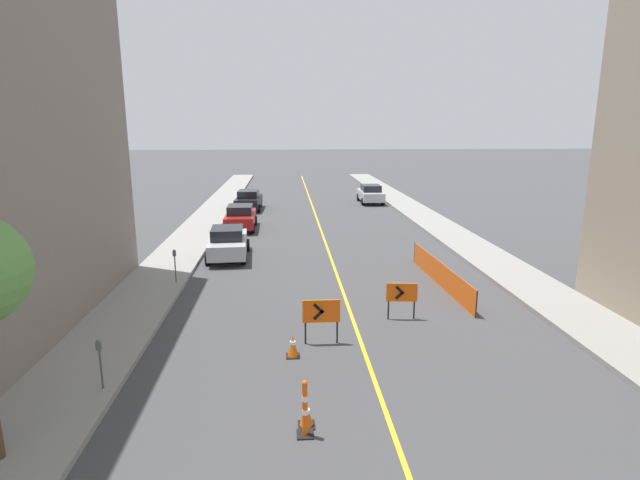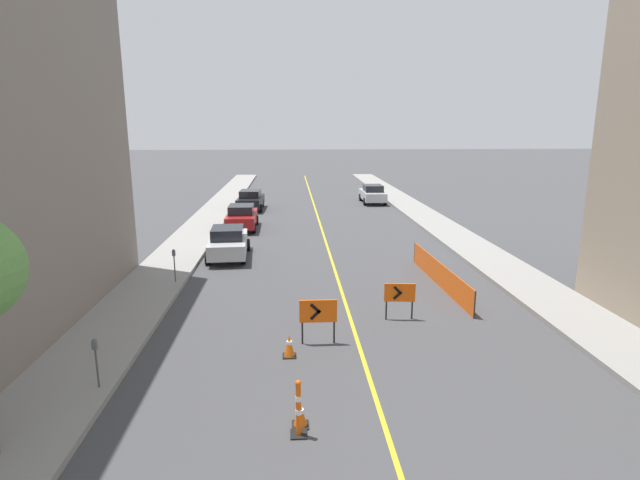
{
  "view_description": "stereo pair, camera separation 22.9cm",
  "coord_description": "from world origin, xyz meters",
  "px_view_note": "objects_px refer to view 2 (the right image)",
  "views": [
    {
      "loc": [
        -2.26,
        3.45,
        6.48
      ],
      "look_at": [
        -0.57,
        27.45,
        1.0
      ],
      "focal_mm": 28.0,
      "sensor_mm": 36.0,
      "label": 1
    },
    {
      "loc": [
        -2.03,
        3.43,
        6.48
      ],
      "look_at": [
        -0.57,
        27.45,
        1.0
      ],
      "focal_mm": 28.0,
      "sensor_mm": 36.0,
      "label": 2
    }
  ],
  "objects_px": {
    "parking_meter_far_curb": "(95,353)",
    "traffic_cone_fourth": "(300,414)",
    "delineator_post_rear": "(298,411)",
    "parked_car_curb_near": "(228,242)",
    "parked_car_curb_far": "(251,200)",
    "parked_car_curb_mid": "(242,217)",
    "arrow_barricade_secondary": "(400,294)",
    "parking_meter_near_curb": "(174,259)",
    "arrow_barricade_primary": "(318,313)",
    "parked_car_opposite_side": "(373,194)",
    "traffic_cone_fifth": "(289,346)"
  },
  "relations": [
    {
      "from": "traffic_cone_fourth",
      "to": "parked_car_curb_mid",
      "type": "xyz_separation_m",
      "value": [
        -3.28,
        22.02,
        0.52
      ]
    },
    {
      "from": "arrow_barricade_secondary",
      "to": "parking_meter_far_curb",
      "type": "height_order",
      "value": "parking_meter_far_curb"
    },
    {
      "from": "delineator_post_rear",
      "to": "arrow_barricade_primary",
      "type": "xyz_separation_m",
      "value": [
        0.69,
        4.63,
        0.42
      ]
    },
    {
      "from": "traffic_cone_fourth",
      "to": "parked_car_curb_far",
      "type": "bearing_deg",
      "value": 96.32
    },
    {
      "from": "parked_car_curb_near",
      "to": "parking_meter_far_curb",
      "type": "height_order",
      "value": "parked_car_curb_near"
    },
    {
      "from": "delineator_post_rear",
      "to": "parked_car_opposite_side",
      "type": "xyz_separation_m",
      "value": [
        7.04,
        33.06,
        0.23
      ]
    },
    {
      "from": "arrow_barricade_primary",
      "to": "parked_car_opposite_side",
      "type": "bearing_deg",
      "value": 77.59
    },
    {
      "from": "parked_car_curb_near",
      "to": "parked_car_curb_far",
      "type": "distance_m",
      "value": 14.85
    },
    {
      "from": "parked_car_curb_near",
      "to": "parked_car_curb_far",
      "type": "height_order",
      "value": "same"
    },
    {
      "from": "parked_car_curb_far",
      "to": "parked_car_curb_mid",
      "type": "bearing_deg",
      "value": -87.26
    },
    {
      "from": "parking_meter_far_curb",
      "to": "traffic_cone_fourth",
      "type": "bearing_deg",
      "value": -18.71
    },
    {
      "from": "parked_car_opposite_side",
      "to": "parking_meter_near_curb",
      "type": "relative_size",
      "value": 3.06
    },
    {
      "from": "arrow_barricade_secondary",
      "to": "parked_car_opposite_side",
      "type": "relative_size",
      "value": 0.3
    },
    {
      "from": "traffic_cone_fifth",
      "to": "delineator_post_rear",
      "type": "distance_m",
      "value": 3.8
    },
    {
      "from": "traffic_cone_fifth",
      "to": "arrow_barricade_primary",
      "type": "xyz_separation_m",
      "value": [
        0.88,
        0.83,
        0.66
      ]
    },
    {
      "from": "parked_car_opposite_side",
      "to": "arrow_barricade_primary",
      "type": "bearing_deg",
      "value": -102.71
    },
    {
      "from": "parked_car_curb_mid",
      "to": "traffic_cone_fourth",
      "type": "bearing_deg",
      "value": -82.31
    },
    {
      "from": "traffic_cone_fifth",
      "to": "arrow_barricade_secondary",
      "type": "distance_m",
      "value": 4.63
    },
    {
      "from": "arrow_barricade_primary",
      "to": "arrow_barricade_secondary",
      "type": "distance_m",
      "value": 3.4
    },
    {
      "from": "parked_car_opposite_side",
      "to": "parking_meter_near_curb",
      "type": "bearing_deg",
      "value": -118.15
    },
    {
      "from": "arrow_barricade_primary",
      "to": "delineator_post_rear",
      "type": "bearing_deg",
      "value": -98.24
    },
    {
      "from": "delineator_post_rear",
      "to": "parked_car_curb_near",
      "type": "bearing_deg",
      "value": 102.11
    },
    {
      "from": "parked_car_curb_mid",
      "to": "parked_car_curb_far",
      "type": "height_order",
      "value": "same"
    },
    {
      "from": "traffic_cone_fifth",
      "to": "delineator_post_rear",
      "type": "height_order",
      "value": "delineator_post_rear"
    },
    {
      "from": "parked_car_opposite_side",
      "to": "parked_car_curb_far",
      "type": "bearing_deg",
      "value": -163.6
    },
    {
      "from": "delineator_post_rear",
      "to": "parking_meter_near_curb",
      "type": "xyz_separation_m",
      "value": [
        -4.92,
        10.61,
        0.6
      ]
    },
    {
      "from": "traffic_cone_fourth",
      "to": "parking_meter_near_curb",
      "type": "relative_size",
      "value": 0.4
    },
    {
      "from": "traffic_cone_fifth",
      "to": "arrow_barricade_primary",
      "type": "height_order",
      "value": "arrow_barricade_primary"
    },
    {
      "from": "arrow_barricade_secondary",
      "to": "parked_car_curb_mid",
      "type": "xyz_separation_m",
      "value": [
        -6.81,
        15.94,
        -0.11
      ]
    },
    {
      "from": "traffic_cone_fifth",
      "to": "parking_meter_far_curb",
      "type": "xyz_separation_m",
      "value": [
        -4.72,
        -1.77,
        0.76
      ]
    },
    {
      "from": "delineator_post_rear",
      "to": "arrow_barricade_primary",
      "type": "height_order",
      "value": "arrow_barricade_primary"
    },
    {
      "from": "parked_car_curb_mid",
      "to": "parked_car_opposite_side",
      "type": "distance_m",
      "value": 14.84
    },
    {
      "from": "arrow_barricade_secondary",
      "to": "parked_car_curb_far",
      "type": "height_order",
      "value": "parked_car_curb_far"
    },
    {
      "from": "arrow_barricade_secondary",
      "to": "parked_car_curb_near",
      "type": "height_order",
      "value": "parked_car_curb_near"
    },
    {
      "from": "delineator_post_rear",
      "to": "arrow_barricade_primary",
      "type": "relative_size",
      "value": 0.92
    },
    {
      "from": "parking_meter_far_curb",
      "to": "arrow_barricade_primary",
      "type": "bearing_deg",
      "value": 24.92
    },
    {
      "from": "arrow_barricade_primary",
      "to": "parking_meter_near_curb",
      "type": "xyz_separation_m",
      "value": [
        -5.6,
        5.98,
        0.17
      ]
    },
    {
      "from": "traffic_cone_fourth",
      "to": "parking_meter_far_curb",
      "type": "distance_m",
      "value": 5.3
    },
    {
      "from": "parking_meter_far_curb",
      "to": "parked_car_curb_far",
      "type": "bearing_deg",
      "value": 86.58
    },
    {
      "from": "traffic_cone_fifth",
      "to": "parked_car_opposite_side",
      "type": "relative_size",
      "value": 0.15
    },
    {
      "from": "arrow_barricade_secondary",
      "to": "parking_meter_near_curb",
      "type": "distance_m",
      "value": 9.47
    },
    {
      "from": "delineator_post_rear",
      "to": "parking_meter_far_curb",
      "type": "distance_m",
      "value": 5.34
    },
    {
      "from": "traffic_cone_fifth",
      "to": "parking_meter_near_curb",
      "type": "bearing_deg",
      "value": 124.69
    },
    {
      "from": "traffic_cone_fourth",
      "to": "arrow_barricade_primary",
      "type": "relative_size",
      "value": 0.4
    },
    {
      "from": "parked_car_curb_far",
      "to": "parked_car_opposite_side",
      "type": "relative_size",
      "value": 1.02
    },
    {
      "from": "parked_car_curb_mid",
      "to": "parking_meter_far_curb",
      "type": "distance_m",
      "value": 20.41
    },
    {
      "from": "parked_car_curb_near",
      "to": "parked_car_curb_far",
      "type": "bearing_deg",
      "value": 86.73
    },
    {
      "from": "parked_car_curb_far",
      "to": "traffic_cone_fifth",
      "type": "bearing_deg",
      "value": -80.66
    },
    {
      "from": "arrow_barricade_secondary",
      "to": "parked_car_curb_near",
      "type": "distance_m",
      "value": 11.09
    },
    {
      "from": "arrow_barricade_primary",
      "to": "parking_meter_far_curb",
      "type": "bearing_deg",
      "value": -154.89
    }
  ]
}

